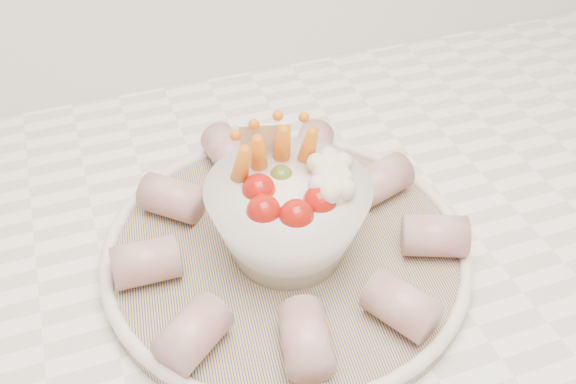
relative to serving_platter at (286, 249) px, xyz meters
name	(u,v)px	position (x,y,z in m)	size (l,w,h in m)	color
serving_platter	(286,249)	(0.00, 0.00, 0.00)	(0.37, 0.37, 0.02)	navy
veggie_bowl	(288,214)	(0.00, 0.00, 0.05)	(0.14, 0.14, 0.11)	white
cured_meat_rolls	(286,231)	(0.00, 0.00, 0.02)	(0.30, 0.30, 0.04)	#A34A4E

